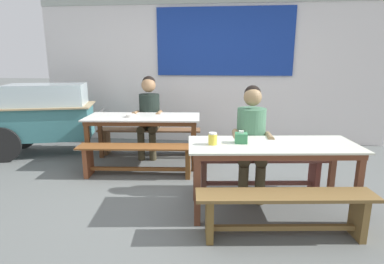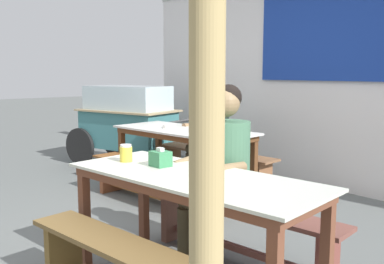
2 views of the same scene
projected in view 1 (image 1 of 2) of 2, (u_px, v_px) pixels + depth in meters
ground_plane at (199, 194)px, 3.67m from camera, size 40.00×40.00×0.00m
backdrop_wall at (212, 66)px, 5.72m from camera, size 6.30×0.23×2.69m
dining_table_far at (143, 121)px, 4.57m from camera, size 1.70×0.83×0.73m
dining_table_near at (272, 151)px, 3.12m from camera, size 1.74×0.85×0.73m
bench_far_back at (150, 137)px, 5.14m from camera, size 1.70×0.43×0.42m
bench_far_front at (138, 156)px, 4.17m from camera, size 1.61×0.44×0.42m
bench_near_back at (259, 168)px, 3.69m from camera, size 1.58×0.45×0.42m
bench_near_front at (285, 208)px, 2.71m from camera, size 1.58×0.46×0.42m
food_cart at (47, 114)px, 5.07m from camera, size 1.87×1.18×1.15m
person_right_near_table at (251, 135)px, 3.53m from camera, size 0.44×0.54×1.27m
person_center_facing at (149, 111)px, 4.98m from camera, size 0.45×0.54×1.29m
tissue_box at (241, 138)px, 3.11m from camera, size 0.12×0.11×0.12m
condiment_jar at (213, 139)px, 3.06m from camera, size 0.09×0.09×0.12m
soup_bowl at (131, 116)px, 4.49m from camera, size 0.14×0.14×0.04m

